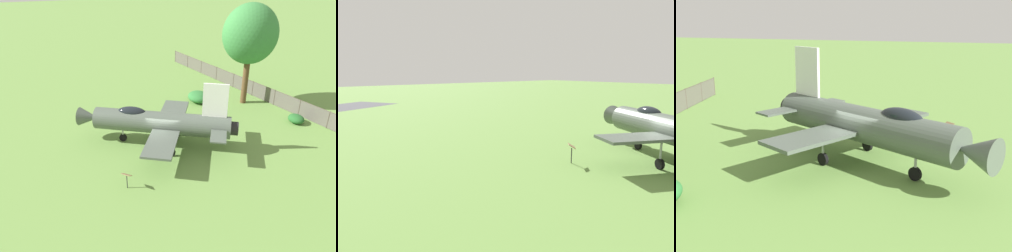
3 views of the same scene
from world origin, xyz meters
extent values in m
plane|color=#668E42|center=(0.00, 0.00, 0.00)|extent=(200.00, 200.00, 0.00)
cylinder|color=#4C564C|center=(0.00, 0.00, 1.90)|extent=(10.02, 6.26, 1.69)
cone|color=#4C564C|center=(5.16, -2.65, 1.90)|extent=(2.08, 2.01, 1.44)
ellipsoid|color=black|center=(2.03, -1.05, 2.62)|extent=(2.37, 1.81, 0.84)
cube|color=#4C564C|center=(0.81, 2.72, 1.69)|extent=(3.60, 4.39, 0.16)
cylinder|color=#A5A8AD|center=(2.77, -1.43, 1.02)|extent=(0.12, 0.12, 1.43)
cylinder|color=black|center=(2.77, -1.43, 0.30)|extent=(0.62, 0.43, 0.60)
cylinder|color=#A5A8AD|center=(-0.22, 1.85, 1.02)|extent=(0.12, 0.12, 1.43)
cylinder|color=black|center=(-0.22, 1.85, 0.30)|extent=(0.62, 0.43, 0.60)
cylinder|color=#333333|center=(3.62, 4.60, 0.45)|extent=(0.06, 0.06, 0.90)
cube|color=olive|center=(3.62, 4.60, 1.02)|extent=(0.71, 0.70, 0.25)
camera|label=1|loc=(6.18, 21.53, 13.21)|focal=35.32mm
camera|label=2|loc=(-7.82, 19.07, 5.39)|focal=34.46mm
camera|label=3|loc=(5.07, -17.97, 6.77)|focal=44.07mm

